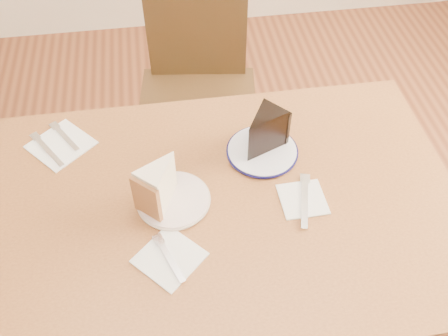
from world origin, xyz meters
TOP-DOWN VIEW (x-y plane):
  - ground at (0.00, 0.00)m, footprint 4.00×4.00m
  - table at (0.00, 0.00)m, footprint 1.20×0.80m
  - chair_far at (0.01, 0.72)m, footprint 0.49×0.49m
  - plate_cream at (-0.12, 0.02)m, footprint 0.18×0.18m
  - plate_navy at (0.13, 0.15)m, footprint 0.19×0.19m
  - carrot_cake at (-0.15, 0.03)m, footprint 0.13×0.13m
  - chocolate_cake at (0.12, 0.16)m, footprint 0.14×0.14m
  - napkin_cream at (-0.15, -0.14)m, footprint 0.18×0.18m
  - napkin_navy at (0.20, -0.02)m, footprint 0.12×0.12m
  - napkin_spare at (-0.42, 0.26)m, footprint 0.21×0.21m
  - fork_cream at (-0.15, -0.14)m, footprint 0.06×0.14m
  - knife_navy at (0.20, -0.03)m, footprint 0.06×0.17m
  - fork_spare at (-0.41, 0.29)m, footprint 0.09×0.13m
  - knife_spare at (-0.45, 0.25)m, footprint 0.10×0.14m

SIDE VIEW (x-z plane):
  - ground at x=0.00m, z-range 0.00..0.00m
  - chair_far at x=0.01m, z-range 0.05..0.94m
  - table at x=0.00m, z-range 0.28..1.03m
  - napkin_cream at x=-0.15m, z-range 0.75..0.75m
  - napkin_navy at x=0.20m, z-range 0.75..0.75m
  - napkin_spare at x=-0.42m, z-range 0.75..0.75m
  - plate_cream at x=-0.12m, z-range 0.75..0.76m
  - plate_navy at x=0.13m, z-range 0.75..0.76m
  - fork_cream at x=-0.15m, z-range 0.75..0.76m
  - knife_navy at x=0.20m, z-range 0.75..0.76m
  - fork_spare at x=-0.41m, z-range 0.75..0.76m
  - knife_spare at x=-0.45m, z-range 0.75..0.76m
  - chocolate_cake at x=0.12m, z-range 0.76..0.87m
  - carrot_cake at x=-0.15m, z-range 0.76..0.87m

